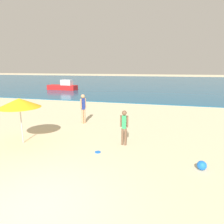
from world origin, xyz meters
name	(u,v)px	position (x,y,z in m)	size (l,w,h in m)	color
ground	(30,214)	(0.00, 0.00, 0.00)	(200.00, 200.00, 0.00)	beige
water	(152,82)	(0.00, 44.58, 0.03)	(160.00, 60.00, 0.06)	#14567F
person_standing	(124,126)	(1.25, 4.57, 0.86)	(0.35, 0.20, 1.52)	brown
frisbee	(98,152)	(0.41, 3.55, 0.01)	(0.23, 0.23, 0.03)	blue
person_distant	(83,107)	(-1.74, 7.28, 0.99)	(0.23, 0.37, 1.75)	tan
boat_near	(63,86)	(-11.60, 23.06, 0.58)	(4.48, 1.64, 1.50)	red
beach_ball	(202,165)	(4.11, 3.14, 0.15)	(0.31, 0.31, 0.31)	blue
beach_umbrella	(19,103)	(-3.11, 3.69, 1.79)	(1.77, 1.77, 1.99)	#B7B7BC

